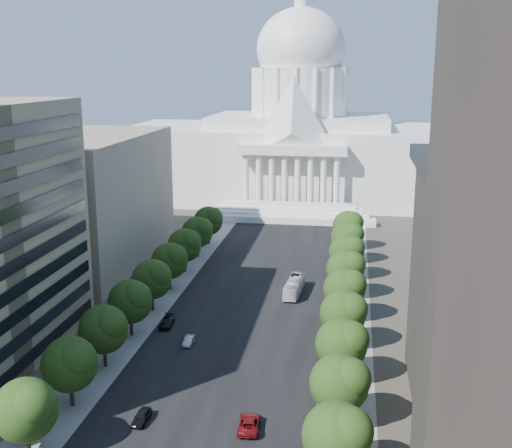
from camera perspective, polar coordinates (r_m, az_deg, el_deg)
The scene contains 33 objects.
road_asphalt at distance 137.40m, azimuth 0.35°, elevation -5.36°, with size 30.00×260.00×0.01m, color black.
sidewalk_left at distance 141.24m, azimuth -7.33°, elevation -4.94°, with size 8.00×260.00×0.02m, color gray.
sidewalk_right at distance 136.12m, azimuth 8.33°, elevation -5.70°, with size 8.00×260.00×0.02m, color gray.
capitol at distance 225.56m, azimuth 3.87°, elevation 7.34°, with size 120.00×56.00×73.00m.
office_block_left_far at distance 156.61m, azimuth -16.75°, elevation 2.12°, with size 38.00×52.00×30.00m, color gray.
tree_l_b at distance 81.74m, azimuth -19.69°, elevation -15.21°, with size 7.79×7.60×9.97m.
tree_l_c at distance 91.22m, azimuth -16.11°, elevation -11.78°, with size 7.79×7.60×9.97m.
tree_l_d at distance 101.24m, azimuth -13.28°, elevation -8.99°, with size 7.79×7.60×9.97m.
tree_l_e at distance 111.64m, azimuth -11.00°, elevation -6.69°, with size 7.79×7.60×9.97m.
tree_l_f at distance 122.34m, azimuth -9.14°, elevation -4.78°, with size 7.79×7.60×9.97m.
tree_l_g at distance 133.26m, azimuth -7.58°, elevation -3.18°, with size 7.79×7.60×9.97m.
tree_l_h at distance 144.36m, azimuth -6.27°, elevation -1.82°, with size 7.79×7.60×9.97m.
tree_l_i at distance 155.58m, azimuth -5.14°, elevation -0.65°, with size 7.79×7.60×9.97m.
tree_l_j at distance 166.92m, azimuth -4.17°, elevation 0.36°, with size 7.79×7.60×9.97m.
tree_r_b at distance 73.21m, azimuth 7.44°, elevation -18.08°, with size 7.79×7.60×9.97m.
tree_r_c at distance 83.66m, azimuth 7.65°, elevation -13.77°, with size 7.79×7.60×9.97m.
tree_r_d at distance 94.48m, azimuth 7.81°, elevation -10.43°, with size 7.79×7.60×9.97m.
tree_r_e at distance 105.56m, azimuth 7.93°, elevation -7.78°, with size 7.79×7.60×9.97m.
tree_r_f at distance 116.82m, azimuth 8.03°, elevation -5.64°, with size 7.79×7.60×9.97m.
tree_r_g at distance 128.21m, azimuth 8.11°, elevation -3.88°, with size 7.79×7.60×9.97m.
tree_r_h at distance 139.70m, azimuth 8.17°, elevation -2.40°, with size 7.79×7.60×9.97m.
tree_r_i at distance 151.28m, azimuth 8.23°, elevation -1.15°, with size 7.79×7.60×9.97m.
tree_r_j at distance 162.91m, azimuth 8.28°, elevation -0.08°, with size 7.79×7.60×9.97m.
streetlight_b at distance 83.25m, azimuth 8.74°, elevation -14.45°, with size 2.61×0.44×9.00m.
streetlight_c at distance 105.97m, azimuth 8.77°, elevation -8.09°, with size 2.61×0.44×9.00m.
streetlight_d at distance 129.54m, azimuth 8.80°, elevation -4.01°, with size 2.61×0.44×9.00m.
streetlight_e at distance 153.56m, azimuth 8.81°, elevation -1.19°, with size 2.61×0.44×9.00m.
streetlight_f at distance 177.85m, azimuth 8.82°, elevation 0.85°, with size 2.61×0.44×9.00m.
car_dark_a at distance 88.27m, azimuth -10.13°, elevation -16.53°, with size 1.74×4.33×1.47m, color black.
car_silver at distance 109.11m, azimuth -5.99°, elevation -10.28°, with size 1.39×3.99×1.32m, color #999BA1.
car_red at distance 85.50m, azimuth -0.60°, elevation -17.33°, with size 2.64×5.72×1.59m, color #670B0E.
car_dark_b at distance 116.72m, azimuth -7.93°, elevation -8.64°, with size 2.12×5.22×1.52m, color black.
city_bus at distance 131.21m, azimuth 3.41°, elevation -5.57°, with size 2.71×11.57×3.22m, color silver.
Camera 1 is at (18.70, -38.51, 44.88)m, focal length 45.00 mm.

